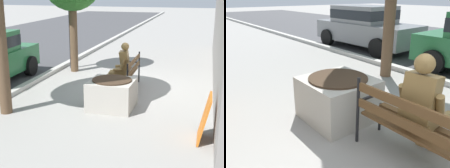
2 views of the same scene
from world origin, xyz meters
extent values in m
cube|color=brown|center=(-0.18, -0.08, 0.45)|extent=(1.70, 0.15, 0.04)
cube|color=brown|center=(-0.18, 0.10, 0.45)|extent=(1.70, 0.15, 0.04)
cube|color=brown|center=(-0.19, 0.28, 0.45)|extent=(1.70, 0.15, 0.04)
cube|color=brown|center=(-0.17, -0.17, 0.62)|extent=(1.70, 0.08, 0.11)
cube|color=brown|center=(-0.17, -0.17, 0.84)|extent=(1.70, 0.08, 0.11)
cylinder|color=black|center=(-1.07, 0.27, 0.23)|extent=(0.04, 0.04, 0.45)
cylinder|color=black|center=(-1.05, -0.20, 0.47)|extent=(0.04, 0.04, 0.95)
cube|color=black|center=(-1.06, 0.07, 0.62)|extent=(0.05, 0.48, 0.03)
cube|color=olive|center=(-0.33, 0.16, 0.56)|extent=(0.38, 0.36, 0.16)
cube|color=olive|center=(-0.32, 0.06, 0.88)|extent=(0.39, 0.33, 0.55)
sphere|color=olive|center=(-0.32, 0.05, 1.26)|extent=(0.22, 0.22, 0.22)
cylinder|color=olive|center=(-0.54, 0.05, 0.83)|extent=(0.11, 0.19, 0.29)
cylinder|color=olive|center=(-0.56, 0.19, 0.66)|extent=(0.11, 0.27, 0.10)
cylinder|color=olive|center=(-0.10, 0.10, 0.83)|extent=(0.11, 0.19, 0.29)
cylinder|color=olive|center=(-0.11, 0.24, 0.66)|extent=(0.11, 0.27, 0.10)
cylinder|color=olive|center=(-0.43, 0.28, 0.52)|extent=(0.17, 0.38, 0.14)
cylinder|color=olive|center=(-0.46, 0.46, 0.25)|extent=(0.11, 0.11, 0.50)
cube|color=olive|center=(-0.46, 0.52, 0.04)|extent=(0.14, 0.25, 0.07)
cylinder|color=olive|center=(-0.26, 0.31, 0.52)|extent=(0.17, 0.38, 0.14)
cylinder|color=olive|center=(-0.28, 0.48, 0.25)|extent=(0.11, 0.11, 0.50)
cube|color=olive|center=(-0.28, 0.54, 0.04)|extent=(0.14, 0.25, 0.07)
cube|color=olive|center=(-0.16, 0.60, 0.08)|extent=(0.30, 0.21, 0.16)
cube|color=#A8A399|center=(-1.76, 0.01, 0.34)|extent=(1.05, 1.05, 0.69)
cylinder|color=#38281C|center=(-1.76, 0.01, 0.70)|extent=(0.95, 0.95, 0.03)
cylinder|color=brown|center=(-2.74, 2.29, 1.56)|extent=(0.27, 0.27, 3.11)
cube|color=slate|center=(-5.50, 4.25, 0.61)|extent=(4.17, 1.87, 0.70)
cube|color=slate|center=(-5.65, 4.24, 1.26)|extent=(2.19, 1.65, 0.60)
cube|color=black|center=(-5.65, 4.24, 1.26)|extent=(2.21, 1.67, 0.33)
cylinder|color=black|center=(-4.21, 5.15, 0.32)|extent=(0.65, 0.25, 0.64)
cylinder|color=black|center=(-4.14, 3.45, 0.32)|extent=(0.65, 0.25, 0.64)
cylinder|color=black|center=(-6.87, 5.04, 0.32)|extent=(0.65, 0.25, 0.64)
cylinder|color=black|center=(-6.80, 3.34, 0.32)|extent=(0.65, 0.25, 0.64)
cylinder|color=black|center=(-2.10, 3.34, 0.32)|extent=(0.65, 0.25, 0.64)
camera|label=1|loc=(-9.30, -2.10, 2.83)|focal=54.97mm
camera|label=2|loc=(0.99, -2.10, 1.94)|focal=37.29mm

